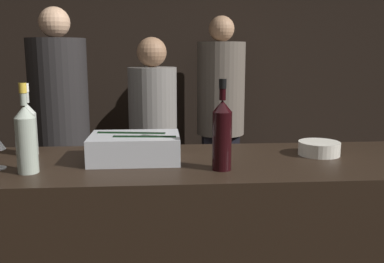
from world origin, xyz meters
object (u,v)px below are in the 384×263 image
at_px(bowl_white, 319,148).
at_px(rose_wine_bottle, 26,137).
at_px(red_wine_bottle_black_foil, 222,133).
at_px(ice_bin_with_bottles, 135,147).
at_px(person_grey_polo, 60,125).
at_px(person_in_hoodie, 220,114).
at_px(person_blond_tee, 153,138).
at_px(white_wine_bottle, 28,126).

xyz_separation_m(bowl_white, rose_wine_bottle, (-1.21, -0.20, 0.11)).
distance_m(rose_wine_bottle, red_wine_bottle_black_foil, 0.74).
height_order(ice_bin_with_bottles, bowl_white, ice_bin_with_bottles).
relative_size(rose_wine_bottle, person_grey_polo, 0.19).
xyz_separation_m(ice_bin_with_bottles, person_in_hoodie, (0.61, 1.78, -0.13)).
xyz_separation_m(bowl_white, person_blond_tee, (-0.76, 1.26, -0.20)).
distance_m(person_in_hoodie, person_grey_polo, 1.31).
bearing_deg(ice_bin_with_bottles, white_wine_bottle, 163.89).
distance_m(ice_bin_with_bottles, person_in_hoodie, 1.89).
height_order(ice_bin_with_bottles, person_grey_polo, person_grey_polo).
bearing_deg(rose_wine_bottle, white_wine_bottle, 105.49).
xyz_separation_m(bowl_white, person_grey_polo, (-1.42, 1.25, -0.09)).
bearing_deg(bowl_white, person_in_hoodie, 96.46).
relative_size(ice_bin_with_bottles, rose_wine_bottle, 1.09).
distance_m(ice_bin_with_bottles, person_grey_polo, 1.43).
distance_m(white_wine_bottle, person_blond_tee, 1.31).
height_order(bowl_white, person_blond_tee, person_blond_tee).
bearing_deg(white_wine_bottle, ice_bin_with_bottles, -16.11).
bearing_deg(rose_wine_bottle, person_grey_polo, 98.25).
bearing_deg(red_wine_bottle_black_foil, white_wine_bottle, 159.51).
relative_size(person_in_hoodie, person_blond_tee, 1.11).
relative_size(red_wine_bottle_black_foil, person_grey_polo, 0.19).
bearing_deg(rose_wine_bottle, person_blond_tee, 72.96).
relative_size(bowl_white, person_in_hoodie, 0.10).
distance_m(bowl_white, person_grey_polo, 1.89).
relative_size(white_wine_bottle, person_in_hoodie, 0.17).
bearing_deg(person_grey_polo, white_wine_bottle, 26.78).
xyz_separation_m(rose_wine_bottle, red_wine_bottle_black_foil, (0.74, -0.01, 0.01)).
height_order(ice_bin_with_bottles, person_blond_tee, person_blond_tee).
xyz_separation_m(red_wine_bottle_black_foil, person_blond_tee, (-0.29, 1.47, -0.32)).
bearing_deg(person_blond_tee, person_in_hoodie, -160.15).
height_order(rose_wine_bottle, red_wine_bottle_black_foil, red_wine_bottle_black_foil).
distance_m(ice_bin_with_bottles, person_blond_tee, 1.32).
xyz_separation_m(red_wine_bottle_black_foil, person_in_hoodie, (0.27, 1.95, -0.21)).
distance_m(person_blond_tee, person_grey_polo, 0.67).
distance_m(red_wine_bottle_black_foil, person_blond_tee, 1.53).
bearing_deg(person_in_hoodie, bowl_white, -57.87).
distance_m(white_wine_bottle, person_grey_polo, 1.17).
bearing_deg(bowl_white, white_wine_bottle, 175.63).
bearing_deg(person_grey_polo, red_wine_bottle_black_foil, 53.48).
relative_size(white_wine_bottle, person_blond_tee, 0.19).
height_order(bowl_white, red_wine_bottle_black_foil, red_wine_bottle_black_foil).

